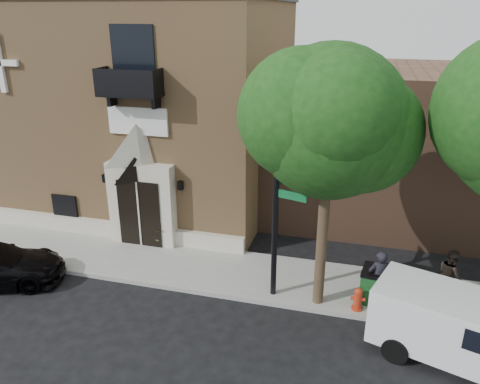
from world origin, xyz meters
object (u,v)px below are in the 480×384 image
object	(u,v)px
street_sign	(277,195)
pedestrian_near	(378,278)
dumpster	(388,288)
cargo_van	(475,333)
pedestrian_far	(450,275)
fire_hydrant	(358,299)

from	to	relation	value
street_sign	pedestrian_near	distance (m)	4.01
dumpster	cargo_van	bearing A→B (deg)	-38.62
pedestrian_far	dumpster	bearing A→B (deg)	96.23
cargo_van	pedestrian_near	size ratio (longest dim) A/B	2.74
pedestrian_far	cargo_van	bearing A→B (deg)	167.96
cargo_van	pedestrian_near	xyz separation A→B (m)	(-2.33, 2.04, -0.00)
dumpster	pedestrian_near	world-z (taller)	pedestrian_near
pedestrian_near	cargo_van	bearing A→B (deg)	119.47
street_sign	pedestrian_far	xyz separation A→B (m)	(5.29, 1.12, -2.53)
dumpster	pedestrian_far	size ratio (longest dim) A/B	1.04
cargo_van	pedestrian_far	size ratio (longest dim) A/B	2.92
cargo_van	dumpster	xyz separation A→B (m)	(-2.00, 2.16, -0.36)
fire_hydrant	pedestrian_near	world-z (taller)	pedestrian_near
cargo_van	street_sign	world-z (taller)	street_sign
fire_hydrant	street_sign	bearing A→B (deg)	175.66
fire_hydrant	pedestrian_far	xyz separation A→B (m)	(2.68, 1.32, 0.48)
dumpster	pedestrian_far	bearing A→B (deg)	30.65
street_sign	pedestrian_far	size ratio (longest dim) A/B	3.96
pedestrian_far	street_sign	bearing A→B (deg)	86.20
pedestrian_near	street_sign	bearing A→B (deg)	-14.54
dumpster	pedestrian_near	distance (m)	0.51
street_sign	dumpster	size ratio (longest dim) A/B	3.82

